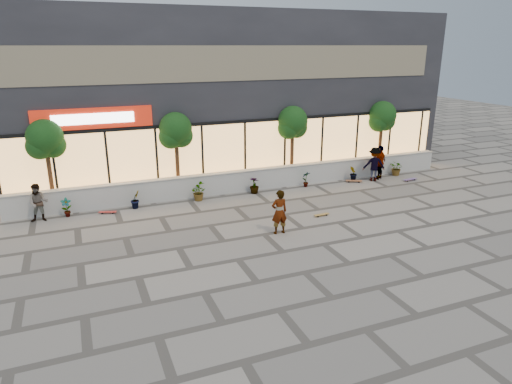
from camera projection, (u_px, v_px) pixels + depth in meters
name	position (u px, v px, depth m)	size (l,w,h in m)	color
ground	(324.00, 244.00, 16.35)	(80.00, 80.00, 0.00)	gray
planter_wall	(252.00, 180.00, 22.37)	(22.00, 0.42, 1.04)	beige
retail_building	(217.00, 92.00, 26.06)	(24.00, 9.17, 8.50)	#25252A
shrub_a	(66.00, 207.00, 18.88)	(0.43, 0.29, 0.81)	#143711
shrub_b	(135.00, 199.00, 19.88)	(0.45, 0.36, 0.81)	#143711
shrub_c	(198.00, 192.00, 20.88)	(0.73, 0.63, 0.81)	#143711
shrub_d	(254.00, 185.00, 21.88)	(0.45, 0.45, 0.81)	#143711
shrub_e	(306.00, 179.00, 22.88)	(0.43, 0.29, 0.81)	#143711
shrub_f	(353.00, 173.00, 23.89)	(0.45, 0.36, 0.81)	#143711
shrub_g	(397.00, 168.00, 24.89)	(0.73, 0.63, 0.81)	#143711
tree_west	(45.00, 141.00, 19.01)	(1.60, 1.50, 3.92)	#4F2B1C
tree_midwest	(176.00, 132.00, 20.98)	(1.60, 1.50, 3.92)	#4F2B1C
tree_mideast	(293.00, 124.00, 23.12)	(1.60, 1.50, 3.92)	#4F2B1C
tree_east	(382.00, 118.00, 25.09)	(1.60, 1.50, 3.92)	#4F2B1C
skater_center	(279.00, 212.00, 17.07)	(0.63, 0.41, 1.72)	white
skater_left	(38.00, 203.00, 18.27)	(0.77, 0.60, 1.58)	#92845E
skater_right_near	(380.00, 162.00, 24.11)	(1.06, 0.44, 1.81)	white
skater_right_far	(374.00, 164.00, 23.78)	(1.15, 0.66, 1.78)	#A02D1D
skateboard_center	(322.00, 214.00, 19.05)	(0.70, 0.21, 0.08)	olive
skateboard_left	(108.00, 212.00, 19.33)	(0.75, 0.42, 0.09)	#B62922
skateboard_right_near	(354.00, 181.00, 23.72)	(0.85, 0.58, 0.10)	#985732
skateboard_right_far	(410.00, 179.00, 23.99)	(0.87, 0.32, 0.10)	#5D4681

